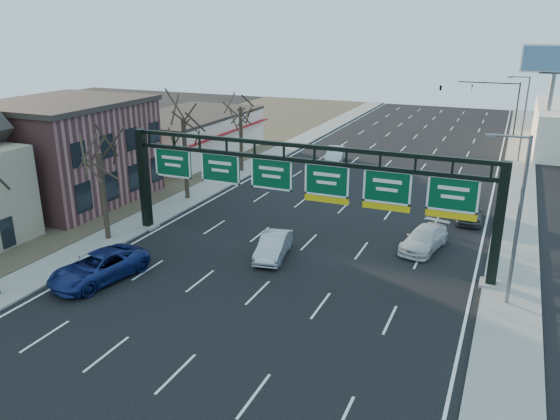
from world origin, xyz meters
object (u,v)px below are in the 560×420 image
at_px(car_white_wagon, 424,239).
at_px(car_silver_sedan, 273,246).
at_px(sign_gantry, 301,184).
at_px(car_blue_suv, 99,267).

bearing_deg(car_white_wagon, car_silver_sedan, -137.82).
bearing_deg(sign_gantry, car_blue_suv, -138.29).
relative_size(sign_gantry, car_blue_suv, 4.16).
xyz_separation_m(sign_gantry, car_white_wagon, (7.17, 3.89, -3.92)).
relative_size(car_blue_suv, car_silver_sedan, 1.31).
relative_size(car_blue_suv, car_white_wagon, 1.20).
height_order(car_blue_suv, car_silver_sedan, car_blue_suv).
distance_m(sign_gantry, car_blue_suv, 12.90).
bearing_deg(car_white_wagon, car_blue_suv, -132.26).
relative_size(car_silver_sedan, car_white_wagon, 0.92).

